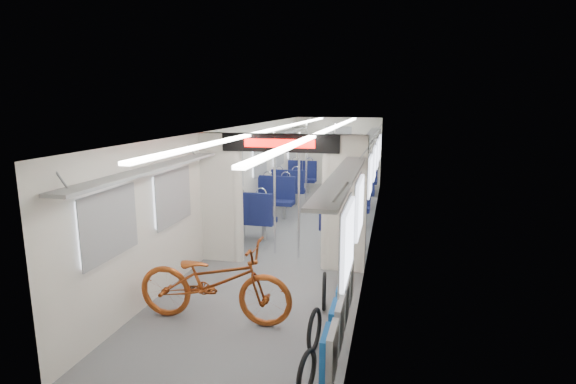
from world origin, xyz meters
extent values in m
plane|color=#515456|center=(0.00, 0.00, 0.00)|extent=(12.00, 12.00, 0.00)
cube|color=beige|center=(-1.45, 0.00, 1.15)|extent=(0.02, 12.00, 2.30)
cube|color=beige|center=(1.45, 0.00, 1.15)|extent=(0.02, 12.00, 2.30)
cube|color=beige|center=(0.00, 6.00, 1.15)|extent=(2.90, 0.02, 2.30)
cube|color=beige|center=(0.00, -6.00, 1.15)|extent=(2.90, 0.02, 2.30)
cube|color=silver|center=(0.00, 0.00, 2.30)|extent=(2.90, 12.00, 0.02)
cube|color=white|center=(-0.55, 0.00, 2.27)|extent=(0.12, 11.40, 0.04)
cube|color=white|center=(0.55, 0.00, 2.27)|extent=(0.12, 11.40, 0.04)
cube|color=beige|center=(-1.12, -2.00, 1.00)|extent=(0.65, 0.18, 2.00)
cube|color=beige|center=(1.12, -2.00, 1.00)|extent=(0.65, 0.18, 2.00)
cube|color=beige|center=(0.00, -2.00, 2.15)|extent=(2.90, 0.18, 0.30)
cylinder|color=beige|center=(-0.80, -2.00, 1.00)|extent=(0.20, 0.20, 2.00)
cylinder|color=beige|center=(0.80, -2.00, 1.00)|extent=(0.20, 0.20, 2.00)
cube|color=black|center=(0.00, -2.11, 2.15)|extent=(2.00, 0.03, 0.30)
cube|color=#FF0C07|center=(0.00, -2.13, 2.15)|extent=(1.20, 0.02, 0.14)
cube|color=silver|center=(-1.42, -4.80, 1.40)|extent=(0.04, 1.00, 0.75)
cube|color=silver|center=(1.42, -4.80, 1.40)|extent=(0.04, 1.00, 0.75)
cube|color=silver|center=(-1.42, -3.20, 1.40)|extent=(0.04, 1.00, 0.75)
cube|color=silver|center=(1.42, -3.20, 1.40)|extent=(0.04, 1.00, 0.75)
cube|color=silver|center=(-1.42, -0.50, 1.40)|extent=(0.04, 1.00, 0.75)
cube|color=silver|center=(1.42, -0.50, 1.40)|extent=(0.04, 1.00, 0.75)
cube|color=silver|center=(-1.42, 1.40, 1.40)|extent=(0.04, 1.00, 0.75)
cube|color=silver|center=(1.42, 1.40, 1.40)|extent=(0.04, 1.00, 0.75)
cube|color=silver|center=(-1.42, 3.30, 1.40)|extent=(0.04, 1.00, 0.75)
cube|color=silver|center=(1.42, 3.30, 1.40)|extent=(0.04, 1.00, 0.75)
cube|color=silver|center=(-1.42, 5.10, 1.40)|extent=(0.04, 1.00, 0.75)
cube|color=silver|center=(1.42, 5.10, 1.40)|extent=(0.04, 1.00, 0.75)
cube|color=gray|center=(-1.27, -4.00, 1.95)|extent=(0.30, 3.60, 0.04)
cube|color=gray|center=(1.27, -4.00, 1.95)|extent=(0.30, 3.60, 0.04)
cube|color=gray|center=(-1.27, 2.00, 1.95)|extent=(0.30, 7.60, 0.04)
cube|color=gray|center=(1.27, 2.00, 1.95)|extent=(0.30, 7.60, 0.04)
cube|color=gray|center=(0.00, 5.94, 1.00)|extent=(0.90, 0.05, 2.00)
imported|color=#8F3D14|center=(-0.34, -4.21, 0.54)|extent=(2.09, 0.78, 1.09)
cube|color=gray|center=(1.38, -5.61, 0.58)|extent=(0.06, 0.44, 0.49)
cube|color=navy|center=(1.32, -5.61, 0.58)|extent=(0.06, 0.40, 0.42)
cube|color=gray|center=(1.38, -5.06, 0.58)|extent=(0.06, 0.44, 0.49)
cube|color=navy|center=(1.32, -5.06, 0.58)|extent=(0.06, 0.40, 0.42)
cube|color=gray|center=(1.38, -4.51, 0.58)|extent=(0.06, 0.44, 0.49)
cube|color=navy|center=(1.32, -4.51, 0.58)|extent=(0.06, 0.40, 0.42)
cube|color=gray|center=(1.38, -3.96, 0.58)|extent=(0.06, 0.44, 0.49)
cube|color=navy|center=(1.32, -3.96, 0.58)|extent=(0.06, 0.40, 0.42)
torus|color=black|center=(1.11, -5.45, 0.21)|extent=(0.13, 0.47, 0.47)
torus|color=black|center=(1.05, -4.62, 0.23)|extent=(0.10, 0.51, 0.51)
torus|color=black|center=(1.00, -3.57, 0.24)|extent=(0.12, 0.53, 0.53)
cube|color=#0E1440|center=(-0.70, -0.70, 0.40)|extent=(0.47, 0.44, 0.10)
cylinder|color=gray|center=(-0.70, -0.70, 0.17)|extent=(0.10, 0.10, 0.35)
cube|color=#0E1440|center=(-0.70, -0.87, 0.74)|extent=(0.47, 0.08, 0.57)
torus|color=silver|center=(-0.70, -0.87, 1.02)|extent=(0.24, 0.03, 0.24)
cube|color=#0E1440|center=(-0.70, 1.07, 0.40)|extent=(0.47, 0.44, 0.10)
cylinder|color=gray|center=(-0.70, 1.07, 0.17)|extent=(0.10, 0.10, 0.35)
cube|color=#0E1440|center=(-0.70, 1.25, 0.74)|extent=(0.47, 0.08, 0.57)
torus|color=silver|center=(-0.70, 1.25, 1.02)|extent=(0.24, 0.03, 0.24)
cube|color=#0E1440|center=(-1.17, -0.70, 0.40)|extent=(0.47, 0.44, 0.10)
cylinder|color=gray|center=(-1.17, -0.70, 0.17)|extent=(0.10, 0.10, 0.35)
cube|color=#0E1440|center=(-1.17, -0.87, 0.74)|extent=(0.47, 0.08, 0.57)
torus|color=silver|center=(-1.17, -0.87, 1.02)|extent=(0.24, 0.03, 0.24)
cube|color=#0E1440|center=(-1.17, 1.07, 0.40)|extent=(0.47, 0.44, 0.10)
cylinder|color=gray|center=(-1.17, 1.07, 0.17)|extent=(0.10, 0.10, 0.35)
cube|color=#0E1440|center=(-1.17, 1.25, 0.74)|extent=(0.47, 0.08, 0.57)
torus|color=silver|center=(-1.17, 1.25, 1.02)|extent=(0.24, 0.03, 0.24)
cube|color=#0E1440|center=(0.70, -0.76, 0.40)|extent=(0.42, 0.39, 0.10)
cylinder|color=gray|center=(0.70, -0.76, 0.17)|extent=(0.10, 0.10, 0.35)
cube|color=#0E1440|center=(0.70, -0.92, 0.71)|extent=(0.42, 0.07, 0.51)
torus|color=silver|center=(0.70, -0.92, 0.96)|extent=(0.21, 0.03, 0.21)
cube|color=#0E1440|center=(0.70, 0.82, 0.40)|extent=(0.42, 0.39, 0.10)
cylinder|color=gray|center=(0.70, 0.82, 0.17)|extent=(0.10, 0.10, 0.35)
cube|color=#0E1440|center=(0.70, 0.98, 0.71)|extent=(0.42, 0.07, 0.51)
torus|color=silver|center=(0.70, 0.98, 0.96)|extent=(0.21, 0.03, 0.21)
cube|color=#0E1440|center=(1.17, -0.76, 0.40)|extent=(0.42, 0.39, 0.10)
cylinder|color=gray|center=(1.17, -0.76, 0.17)|extent=(0.10, 0.10, 0.35)
cube|color=#0E1440|center=(1.17, -0.92, 0.71)|extent=(0.42, 0.07, 0.51)
torus|color=silver|center=(1.17, -0.92, 0.96)|extent=(0.21, 0.03, 0.21)
cube|color=#0E1440|center=(1.17, 0.82, 0.40)|extent=(0.42, 0.39, 0.10)
cylinder|color=gray|center=(1.17, 0.82, 0.17)|extent=(0.10, 0.10, 0.35)
cube|color=#0E1440|center=(1.17, 0.98, 0.71)|extent=(0.42, 0.07, 0.51)
torus|color=silver|center=(1.17, 0.98, 0.96)|extent=(0.21, 0.03, 0.21)
cube|color=#0E1440|center=(-0.70, 2.62, 0.40)|extent=(0.45, 0.42, 0.10)
cylinder|color=gray|center=(-0.70, 2.62, 0.17)|extent=(0.10, 0.10, 0.35)
cube|color=#0E1440|center=(-0.70, 2.45, 0.72)|extent=(0.45, 0.08, 0.55)
torus|color=silver|center=(-0.70, 2.45, 1.00)|extent=(0.23, 0.03, 0.23)
cube|color=#0E1440|center=(-0.70, 4.31, 0.40)|extent=(0.45, 0.42, 0.10)
cylinder|color=gray|center=(-0.70, 4.31, 0.17)|extent=(0.10, 0.10, 0.35)
cube|color=#0E1440|center=(-0.70, 4.47, 0.72)|extent=(0.45, 0.08, 0.55)
torus|color=silver|center=(-0.70, 4.47, 1.00)|extent=(0.23, 0.03, 0.23)
cube|color=#0E1440|center=(-1.17, 2.62, 0.40)|extent=(0.45, 0.42, 0.10)
cylinder|color=gray|center=(-1.17, 2.62, 0.17)|extent=(0.10, 0.10, 0.35)
cube|color=#0E1440|center=(-1.17, 2.45, 0.72)|extent=(0.45, 0.08, 0.55)
torus|color=silver|center=(-1.17, 2.45, 1.00)|extent=(0.23, 0.03, 0.23)
cube|color=#0E1440|center=(-1.17, 4.31, 0.40)|extent=(0.45, 0.42, 0.10)
cylinder|color=gray|center=(-1.17, 4.31, 0.17)|extent=(0.10, 0.10, 0.35)
cube|color=#0E1440|center=(-1.17, 4.47, 0.72)|extent=(0.45, 0.08, 0.55)
torus|color=silver|center=(-1.17, 4.47, 1.00)|extent=(0.23, 0.03, 0.23)
cube|color=#0E1440|center=(0.70, 2.74, 0.40)|extent=(0.46, 0.43, 0.10)
cylinder|color=gray|center=(0.70, 2.74, 0.17)|extent=(0.10, 0.10, 0.35)
cube|color=#0E1440|center=(0.70, 2.56, 0.73)|extent=(0.46, 0.08, 0.57)
torus|color=silver|center=(0.70, 2.56, 1.02)|extent=(0.23, 0.03, 0.23)
cube|color=#0E1440|center=(0.70, 4.49, 0.40)|extent=(0.46, 0.43, 0.10)
cylinder|color=gray|center=(0.70, 4.49, 0.17)|extent=(0.10, 0.10, 0.35)
cube|color=#0E1440|center=(0.70, 4.67, 0.73)|extent=(0.46, 0.08, 0.57)
torus|color=silver|center=(0.70, 4.67, 1.02)|extent=(0.23, 0.03, 0.23)
cube|color=#0E1440|center=(1.17, 2.74, 0.40)|extent=(0.46, 0.43, 0.10)
cylinder|color=gray|center=(1.17, 2.74, 0.17)|extent=(0.10, 0.10, 0.35)
cube|color=#0E1440|center=(1.17, 2.56, 0.73)|extent=(0.46, 0.08, 0.57)
torus|color=silver|center=(1.17, 2.56, 1.02)|extent=(0.23, 0.03, 0.23)
cube|color=#0E1440|center=(1.17, 4.49, 0.40)|extent=(0.46, 0.43, 0.10)
cylinder|color=gray|center=(1.17, 4.49, 0.17)|extent=(0.10, 0.10, 0.35)
cube|color=#0E1440|center=(1.17, 4.67, 0.73)|extent=(0.46, 0.08, 0.57)
torus|color=silver|center=(1.17, 4.67, 1.02)|extent=(0.23, 0.03, 0.23)
cylinder|color=silver|center=(-0.26, -1.46, 1.15)|extent=(0.04, 0.04, 2.30)
cylinder|color=silver|center=(0.22, -1.60, 1.15)|extent=(0.04, 0.04, 2.30)
cylinder|color=silver|center=(-0.26, 1.61, 1.15)|extent=(0.05, 0.05, 2.30)
cylinder|color=silver|center=(0.42, 1.77, 1.15)|extent=(0.04, 0.04, 2.30)
camera|label=1|loc=(1.83, -9.31, 2.83)|focal=28.00mm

